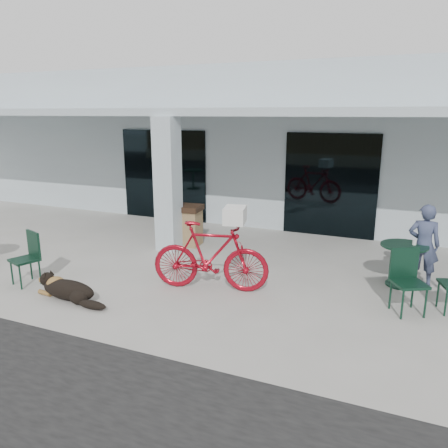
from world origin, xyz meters
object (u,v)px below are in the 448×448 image
at_px(cafe_chair_near, 24,259).
at_px(trash_receptacle, 189,225).
at_px(person, 424,245).
at_px(bicycle, 210,256).
at_px(cafe_table_far, 402,265).
at_px(dog, 68,289).
at_px(cafe_chair_far_a, 409,283).

xyz_separation_m(cafe_chair_near, trash_receptacle, (1.69, 3.51, -0.00)).
height_order(person, trash_receptacle, person).
bearing_deg(person, bicycle, 26.14).
relative_size(person, trash_receptacle, 1.56).
distance_m(cafe_table_far, trash_receptacle, 4.98).
height_order(cafe_chair_near, cafe_table_far, cafe_chair_near).
bearing_deg(dog, cafe_table_far, 35.88).
bearing_deg(cafe_chair_near, person, 42.09).
bearing_deg(trash_receptacle, bicycle, -54.88).
bearing_deg(bicycle, cafe_chair_near, 96.45).
distance_m(cafe_chair_near, trash_receptacle, 3.90).
xyz_separation_m(cafe_chair_far_a, person, (0.21, 1.45, 0.25)).
bearing_deg(bicycle, cafe_table_far, -76.34).
xyz_separation_m(bicycle, cafe_chair_far_a, (3.38, 0.35, -0.11)).
height_order(bicycle, cafe_chair_far_a, bicycle).
distance_m(cafe_chair_near, person, 7.54).
bearing_deg(cafe_table_far, cafe_chair_near, -157.39).
distance_m(bicycle, trash_receptacle, 2.89).
relative_size(cafe_chair_near, person, 0.65).
bearing_deg(cafe_table_far, trash_receptacle, 171.21).
height_order(bicycle, cafe_chair_near, bicycle).
bearing_deg(cafe_chair_near, trash_receptacle, 83.34).
distance_m(cafe_table_far, cafe_chair_far_a, 1.27).
relative_size(bicycle, person, 1.37).
bearing_deg(bicycle, dog, 111.25).
bearing_deg(trash_receptacle, person, -6.09).
relative_size(bicycle, cafe_chair_near, 2.12).
xyz_separation_m(bicycle, person, (3.59, 1.80, 0.14)).
relative_size(bicycle, cafe_chair_far_a, 2.02).
height_order(cafe_chair_near, trash_receptacle, cafe_chair_near).
height_order(dog, cafe_chair_far_a, cafe_chair_far_a).
relative_size(dog, trash_receptacle, 1.23).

